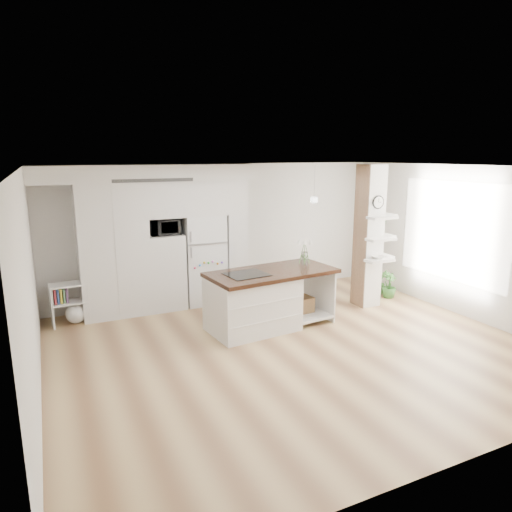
{
  "coord_description": "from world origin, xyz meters",
  "views": [
    {
      "loc": [
        -3.28,
        -5.62,
        2.87
      ],
      "look_at": [
        -0.21,
        0.9,
        1.27
      ],
      "focal_mm": 32.0,
      "sensor_mm": 36.0,
      "label": 1
    }
  ],
  "objects": [
    {
      "name": "floor_plant_b",
      "position": [
        3.0,
        1.34,
        0.26
      ],
      "size": [
        0.31,
        0.31,
        0.52
      ],
      "primitive_type": "imported",
      "rotation": [
        0.0,
        0.0,
        0.05
      ],
      "color": "#326829",
      "rests_on": "floor"
    },
    {
      "name": "floor",
      "position": [
        0.0,
        0.0,
        0.0
      ],
      "size": [
        7.0,
        6.0,
        0.01
      ],
      "primitive_type": "cube",
      "color": "tan",
      "rests_on": "ground"
    },
    {
      "name": "window",
      "position": [
        3.48,
        0.3,
        1.5
      ],
      "size": [
        0.0,
        2.4,
        2.4
      ],
      "primitive_type": "plane",
      "rotation": [
        1.57,
        0.0,
        -1.57
      ],
      "color": "white",
      "rests_on": "room"
    },
    {
      "name": "bookshelf",
      "position": [
        -2.97,
        2.5,
        0.32
      ],
      "size": [
        0.64,
        0.39,
        0.73
      ],
      "rotation": [
        0.0,
        0.0,
        0.07
      ],
      "color": "silver",
      "rests_on": "floor"
    },
    {
      "name": "shelf_plant",
      "position": [
        2.63,
        1.3,
        1.52
      ],
      "size": [
        0.27,
        0.23,
        0.3
      ],
      "primitive_type": "imported",
      "color": "#326829",
      "rests_on": "column"
    },
    {
      "name": "microwave",
      "position": [
        -1.27,
        2.62,
        1.57
      ],
      "size": [
        0.54,
        0.37,
        0.3
      ],
      "primitive_type": "imported",
      "color": "#2D2D2D",
      "rests_on": "cabinet_wall"
    },
    {
      "name": "decor_bowl",
      "position": [
        2.3,
        0.9,
        1.0
      ],
      "size": [
        0.22,
        0.22,
        0.05
      ],
      "primitive_type": "imported",
      "color": "white",
      "rests_on": "column"
    },
    {
      "name": "floor_plant_a",
      "position": [
        3.0,
        1.6,
        0.27
      ],
      "size": [
        0.32,
        0.27,
        0.53
      ],
      "primitive_type": "imported",
      "rotation": [
        0.0,
        0.0,
        -0.12
      ],
      "color": "#326829",
      "rests_on": "floor"
    },
    {
      "name": "room",
      "position": [
        0.0,
        0.0,
        1.86
      ],
      "size": [
        7.04,
        6.04,
        2.72
      ],
      "color": "white",
      "rests_on": "ground"
    },
    {
      "name": "kitchen_island",
      "position": [
        -0.15,
        0.93,
        0.5
      ],
      "size": [
        2.25,
        1.24,
        1.54
      ],
      "rotation": [
        0.0,
        0.0,
        0.1
      ],
      "color": "silver",
      "rests_on": "floor"
    },
    {
      "name": "cabinet_wall",
      "position": [
        -1.45,
        2.67,
        1.51
      ],
      "size": [
        4.0,
        0.71,
        2.7
      ],
      "color": "silver",
      "rests_on": "floor"
    },
    {
      "name": "column",
      "position": [
        2.38,
        1.13,
        1.35
      ],
      "size": [
        0.69,
        0.9,
        2.7
      ],
      "color": "silver",
      "rests_on": "floor"
    },
    {
      "name": "pendant_light",
      "position": [
        1.7,
        0.15,
        2.12
      ],
      "size": [
        0.12,
        0.12,
        0.1
      ],
      "primitive_type": "cylinder",
      "color": "white",
      "rests_on": "room"
    },
    {
      "name": "refrigerator",
      "position": [
        -0.53,
        2.68,
        0.88
      ],
      "size": [
        0.78,
        0.69,
        1.75
      ],
      "color": "white",
      "rests_on": "floor"
    }
  ]
}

